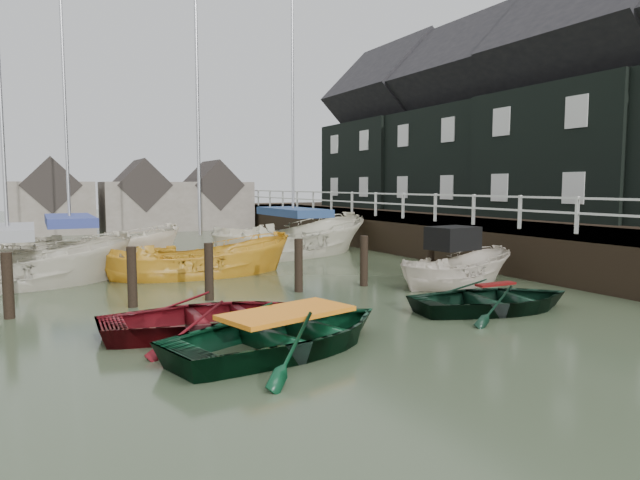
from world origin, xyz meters
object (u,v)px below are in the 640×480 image
sailboat_b (72,268)px  motorboat (456,281)px  rowboat_dkgreen (495,311)px  rowboat_green (287,350)px  rowboat_red (212,332)px  sailboat_a (10,285)px  sailboat_d (293,254)px  sailboat_c (201,275)px

sailboat_b → motorboat: bearing=-107.4°
rowboat_dkgreen → rowboat_green: bearing=107.1°
rowboat_red → sailboat_a: bearing=28.3°
sailboat_b → sailboat_a: bearing=171.7°
rowboat_green → sailboat_d: 13.21m
rowboat_dkgreen → sailboat_b: sailboat_b is taller
sailboat_a → rowboat_green: bearing=-158.4°
rowboat_red → motorboat: motorboat is taller
rowboat_dkgreen → motorboat: 3.28m
rowboat_green → sailboat_c: bearing=-20.7°
motorboat → sailboat_c: 7.75m
rowboat_red → sailboat_d: size_ratio=0.35×
rowboat_red → rowboat_green: bearing=-153.6°
rowboat_green → sailboat_c: (0.84, 8.67, 0.01)m
rowboat_dkgreen → motorboat: bearing=-15.7°
rowboat_green → sailboat_d: bearing=-39.7°
sailboat_b → sailboat_c: bearing=-108.4°
sailboat_c → sailboat_d: size_ratio=0.88×
sailboat_a → sailboat_d: sailboat_a is taller
rowboat_green → sailboat_a: size_ratio=0.36×
rowboat_red → sailboat_d: bearing=-29.7°
sailboat_b → sailboat_d: size_ratio=0.99×
rowboat_dkgreen → motorboat: (1.40, 2.97, 0.11)m
motorboat → rowboat_green: bearing=111.1°
sailboat_b → sailboat_d: sailboat_b is taller
sailboat_b → sailboat_c: 4.72m
rowboat_red → sailboat_d: (6.29, 10.26, 0.06)m
motorboat → sailboat_d: bearing=1.3°
rowboat_green → sailboat_c: sailboat_c is taller
motorboat → sailboat_a: size_ratio=0.35×
rowboat_green → rowboat_dkgreen: bearing=-97.5°
sailboat_a → sailboat_b: sailboat_a is taller
rowboat_green → rowboat_red: bearing=9.4°
sailboat_d → sailboat_a: bearing=89.4°
motorboat → sailboat_c: sailboat_c is taller
rowboat_red → sailboat_b: (-1.89, 10.06, 0.06)m
rowboat_red → sailboat_b: bearing=12.5°
rowboat_red → sailboat_d: 12.04m
rowboat_green → sailboat_a: sailboat_a is taller
rowboat_red → rowboat_dkgreen: size_ratio=1.07×
rowboat_dkgreen → sailboat_b: 13.71m
rowboat_red → motorboat: size_ratio=0.98×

